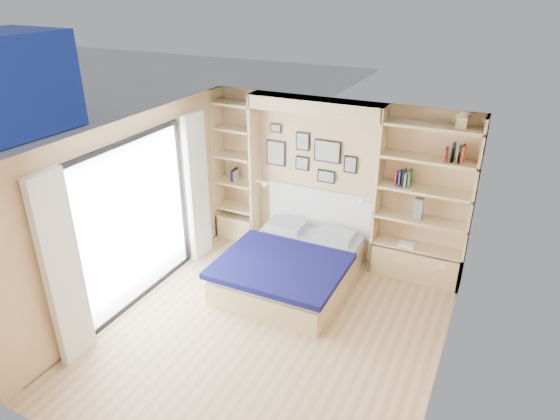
% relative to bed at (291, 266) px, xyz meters
% --- Properties ---
extents(ground, '(4.50, 4.50, 0.00)m').
position_rel_bed_xyz_m(ground, '(0.25, -1.17, -0.27)').
color(ground, tan).
rests_on(ground, ground).
extents(room_shell, '(4.50, 4.50, 4.50)m').
position_rel_bed_xyz_m(room_shell, '(-0.14, 0.35, 0.80)').
color(room_shell, tan).
rests_on(room_shell, ground).
extents(bed, '(1.71, 2.13, 1.07)m').
position_rel_bed_xyz_m(bed, '(0.00, 0.00, 0.00)').
color(bed, '#D4B981').
rests_on(bed, ground).
extents(photo_gallery, '(1.48, 0.02, 0.82)m').
position_rel_bed_xyz_m(photo_gallery, '(-0.21, 1.05, 1.33)').
color(photo_gallery, black).
rests_on(photo_gallery, ground).
extents(reading_lamps, '(1.92, 0.12, 0.15)m').
position_rel_bed_xyz_m(reading_lamps, '(-0.05, 0.83, 0.83)').
color(reading_lamps, silver).
rests_on(reading_lamps, ground).
extents(shelf_decor, '(3.50, 0.23, 2.03)m').
position_rel_bed_xyz_m(shelf_decor, '(1.34, 0.90, 1.42)').
color(shelf_decor, '#A51E1E').
rests_on(shelf_decor, ground).
extents(deck, '(3.20, 4.00, 0.05)m').
position_rel_bed_xyz_m(deck, '(-3.35, -1.17, -0.27)').
color(deck, '#675D4C').
rests_on(deck, ground).
extents(deck_chair, '(0.56, 0.88, 0.85)m').
position_rel_bed_xyz_m(deck_chair, '(-2.64, -0.19, 0.13)').
color(deck_chair, tan).
rests_on(deck_chair, ground).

